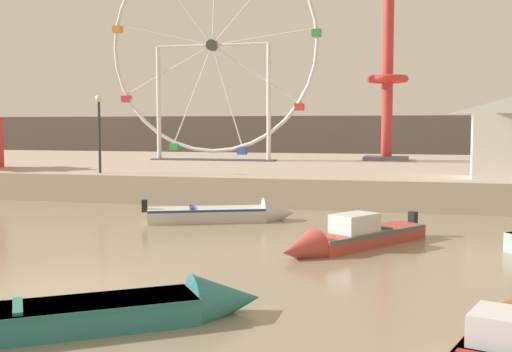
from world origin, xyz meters
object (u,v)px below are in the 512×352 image
Objects in this scene: motorboat_teal_painted at (117,311)px; promenade_lamp_near at (99,122)px; ferris_wheel_white_frame at (212,49)px; motorboat_orange_hull at (511,347)px; drop_tower_red_tower at (388,74)px; motorboat_faded_red at (347,238)px; motorboat_pale_grey at (231,214)px.

promenade_lamp_near reaches higher than motorboat_teal_painted.
ferris_wheel_white_frame is at bearing 69.91° from motorboat_teal_painted.
motorboat_orange_hull is at bearing -64.15° from ferris_wheel_white_frame.
drop_tower_red_tower reaches higher than promenade_lamp_near.
motorboat_faded_red is 1.44× the size of promenade_lamp_near.
motorboat_orange_hull is 1.12× the size of promenade_lamp_near.
promenade_lamp_near is (-1.71, -11.74, -4.68)m from ferris_wheel_white_frame.
ferris_wheel_white_frame is 1.05× the size of drop_tower_red_tower.
ferris_wheel_white_frame is (-10.79, 20.78, 8.04)m from motorboat_faded_red.
ferris_wheel_white_frame is at bearing -118.54° from motorboat_faded_red.
motorboat_teal_painted is at bearing 12.13° from motorboat_faded_red.
drop_tower_red_tower is (-0.00, 23.61, 6.43)m from motorboat_faded_red.
motorboat_teal_painted is 1.55× the size of promenade_lamp_near.
motorboat_teal_painted is 1.04× the size of motorboat_pale_grey.
ferris_wheel_white_frame is at bearing 43.90° from motorboat_orange_hull.
motorboat_orange_hull is at bearing 55.59° from motorboat_faded_red.
motorboat_teal_painted is 8.51m from motorboat_faded_red.
promenade_lamp_near is (-9.33, 16.94, 3.41)m from motorboat_teal_painted.
motorboat_orange_hull is at bearing -84.19° from drop_tower_red_tower.
motorboat_faded_red is at bearing 39.63° from motorboat_orange_hull.
promenade_lamp_near is (-15.73, 17.22, 3.39)m from motorboat_orange_hull.
motorboat_pale_grey is at bearing -31.59° from promenade_lamp_near.
motorboat_pale_grey is 1.03× the size of motorboat_faded_red.
motorboat_orange_hull reaches higher than motorboat_pale_grey.
drop_tower_red_tower is at bearing 14.68° from ferris_wheel_white_frame.
motorboat_teal_painted is 0.42× the size of drop_tower_red_tower.
motorboat_faded_red is (4.68, -4.24, 0.03)m from motorboat_pale_grey.
promenade_lamp_near is at bearing 60.47° from motorboat_orange_hull.
motorboat_orange_hull is 23.57m from promenade_lamp_near.
motorboat_faded_red is at bearing -89.99° from drop_tower_red_tower.
drop_tower_red_tower is (3.17, 31.50, 6.48)m from motorboat_teal_painted.
motorboat_teal_painted is 19.64m from promenade_lamp_near.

